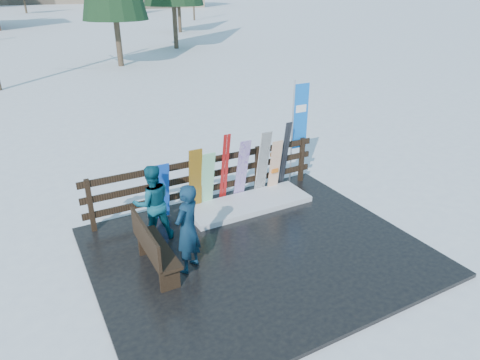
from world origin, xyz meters
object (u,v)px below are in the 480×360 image
snowboard_2 (195,180)px  snowboard_3 (242,170)px  snowboard_5 (275,166)px  person_back (153,203)px  bench (152,247)px  snowboard_4 (263,163)px  snowboard_0 (162,191)px  rental_flag (298,121)px  person_front (187,229)px  snowboard_1 (207,180)px

snowboard_2 → snowboard_3: size_ratio=0.96×
snowboard_5 → person_back: bearing=-168.7°
bench → snowboard_4: bearing=27.7°
snowboard_0 → rental_flag: bearing=4.3°
snowboard_5 → person_front: bearing=-147.6°
person_front → person_back: 1.29m
snowboard_5 → snowboard_1: bearing=180.0°
bench → snowboard_3: bearing=32.4°
bench → snowboard_3: size_ratio=0.97×
snowboard_0 → person_front: bearing=-96.1°
snowboard_3 → snowboard_5: 0.90m
bench → person_back: person_back is taller
snowboard_1 → snowboard_3: snowboard_3 is taller
snowboard_2 → rental_flag: bearing=5.4°
snowboard_1 → snowboard_3: (0.87, 0.00, 0.07)m
snowboard_1 → person_back: size_ratio=0.89×
person_front → snowboard_1: bearing=-157.3°
snowboard_0 → rental_flag: size_ratio=0.51×
snowboard_0 → snowboard_2: size_ratio=0.89×
snowboard_2 → snowboard_5: bearing=-0.0°
snowboard_5 → person_back: person_back is taller
snowboard_4 → snowboard_3: bearing=180.0°
snowboard_1 → snowboard_5: bearing=-0.0°
snowboard_3 → rental_flag: size_ratio=0.60×
snowboard_3 → person_back: 2.41m
snowboard_2 → snowboard_3: bearing=0.0°
snowboard_3 → snowboard_4: bearing=-0.0°
bench → snowboard_1: size_ratio=1.09×
snowboard_2 → person_front: (-0.96, -1.92, 0.07)m
snowboard_5 → person_front: (-3.02, -1.92, 0.15)m
bench → person_back: 1.16m
snowboard_1 → person_front: bearing=-123.1°
bench → snowboard_1: (1.83, 1.71, 0.17)m
snowboard_1 → snowboard_0: bearing=-180.0°
bench → snowboard_3: 3.20m
rental_flag → person_back: size_ratio=1.67×
bench → snowboard_2: snowboard_2 is taller
bench → snowboard_4: (3.25, 1.71, 0.29)m
snowboard_1 → rental_flag: (2.58, 0.27, 0.92)m
snowboard_1 → snowboard_3: size_ratio=0.89×
snowboard_3 → snowboard_1: bearing=180.0°
snowboard_0 → snowboard_4: size_ratio=0.81×
person_back → bench: bearing=75.2°
person_back → snowboard_3: bearing=-160.1°
snowboard_2 → snowboard_4: size_ratio=0.91×
snowboard_5 → person_front: size_ratio=0.82×
bench → snowboard_2: 2.31m
snowboard_1 → snowboard_5: 1.77m
snowboard_1 → snowboard_4: 1.43m
rental_flag → person_front: rental_flag is taller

